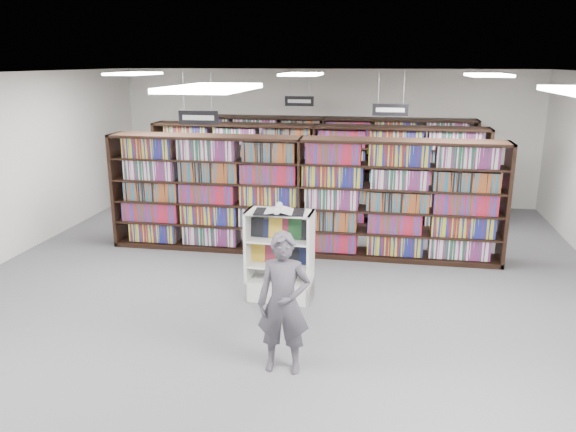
% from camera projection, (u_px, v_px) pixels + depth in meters
% --- Properties ---
extents(floor, '(12.00, 12.00, 0.00)m').
position_uv_depth(floor, '(280.00, 296.00, 8.36)').
color(floor, '#4B4A4F').
rests_on(floor, ground).
extents(ceiling, '(10.00, 12.00, 0.10)m').
position_uv_depth(ceiling, '(279.00, 75.00, 7.50)').
color(ceiling, white).
rests_on(ceiling, wall_back).
extents(wall_back, '(10.00, 0.10, 3.20)m').
position_uv_depth(wall_back, '(326.00, 137.00, 13.63)').
color(wall_back, silver).
rests_on(wall_back, ground).
extents(bookshelf_row_near, '(7.00, 0.60, 2.10)m').
position_uv_depth(bookshelf_row_near, '(301.00, 196.00, 9.98)').
color(bookshelf_row_near, black).
rests_on(bookshelf_row_near, floor).
extents(bookshelf_row_mid, '(7.00, 0.60, 2.10)m').
position_uv_depth(bookshelf_row_mid, '(315.00, 175.00, 11.87)').
color(bookshelf_row_mid, black).
rests_on(bookshelf_row_mid, floor).
extents(bookshelf_row_far, '(7.00, 0.60, 2.10)m').
position_uv_depth(bookshelf_row_far, '(324.00, 161.00, 13.49)').
color(bookshelf_row_far, black).
rests_on(bookshelf_row_far, floor).
extents(aisle_sign_left, '(0.65, 0.02, 0.80)m').
position_uv_depth(aisle_sign_left, '(198.00, 116.00, 8.88)').
color(aisle_sign_left, '#B2B2B7').
rests_on(aisle_sign_left, ceiling).
extents(aisle_sign_right, '(0.65, 0.02, 0.80)m').
position_uv_depth(aisle_sign_right, '(390.00, 109.00, 10.28)').
color(aisle_sign_right, '#B2B2B7').
rests_on(aisle_sign_right, ceiling).
extents(aisle_sign_center, '(0.65, 0.02, 0.80)m').
position_uv_depth(aisle_sign_center, '(299.00, 100.00, 12.51)').
color(aisle_sign_center, '#B2B2B7').
rests_on(aisle_sign_center, ceiling).
extents(troffer_front_center, '(0.60, 1.20, 0.04)m').
position_uv_depth(troffer_front_center, '(212.00, 88.00, 4.67)').
color(troffer_front_center, white).
rests_on(troffer_front_center, ceiling).
extents(troffer_back_left, '(0.60, 1.20, 0.04)m').
position_uv_depth(troffer_back_left, '(134.00, 74.00, 9.91)').
color(troffer_back_left, white).
rests_on(troffer_back_left, ceiling).
extents(troffer_back_center, '(0.60, 1.20, 0.04)m').
position_uv_depth(troffer_back_center, '(302.00, 74.00, 9.41)').
color(troffer_back_center, white).
rests_on(troffer_back_center, ceiling).
extents(troffer_back_right, '(0.60, 1.20, 0.04)m').
position_uv_depth(troffer_back_right, '(488.00, 75.00, 8.91)').
color(troffer_back_right, white).
rests_on(troffer_back_right, ceiling).
extents(endcap_display, '(0.97, 0.52, 1.33)m').
position_uv_depth(endcap_display, '(280.00, 268.00, 8.18)').
color(endcap_display, white).
rests_on(endcap_display, floor).
extents(open_book, '(0.72, 0.46, 0.13)m').
position_uv_depth(open_book, '(279.00, 210.00, 7.84)').
color(open_book, black).
rests_on(open_book, endcap_display).
extents(shopper, '(0.60, 0.40, 1.62)m').
position_uv_depth(shopper, '(284.00, 303.00, 6.16)').
color(shopper, '#433F49').
rests_on(shopper, floor).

